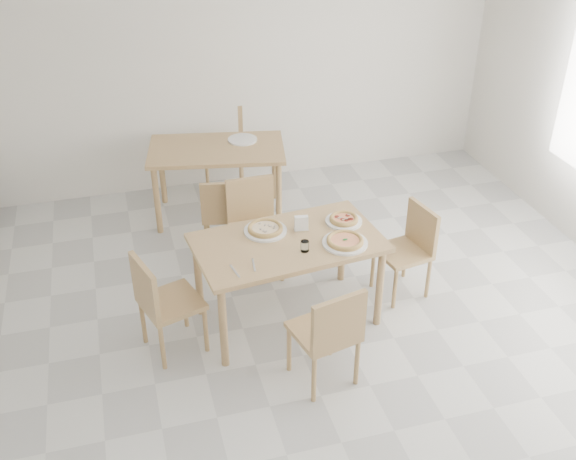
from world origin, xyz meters
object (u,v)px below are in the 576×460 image
object	(u,v)px
pizza_margherita	(345,240)
chair_back_s	(224,210)
plate_mushroom	(265,231)
chair_south	(330,331)
plate_pepperoni	(344,221)
chair_back_n	(224,141)
main_table	(288,250)
tumbler_b	(305,246)
pizza_pepperoni	(344,219)
plate_empty	(242,140)
tumbler_a	(301,223)
pizza_mushroom	(265,228)
second_table	(217,157)
chair_west	(161,299)
napkin_holder	(301,224)
chair_east	(410,244)
chair_north	(254,220)
plate_margherita	(345,243)

from	to	relation	value
pizza_margherita	chair_back_s	size ratio (longest dim) A/B	0.42
plate_mushroom	pizza_margherita	world-z (taller)	pizza_margherita
chair_south	plate_pepperoni	xyz separation A→B (m)	(0.43, 0.95, 0.27)
pizza_margherita	chair_back_n	size ratio (longest dim) A/B	0.39
main_table	tumbler_b	size ratio (longest dim) A/B	17.95
pizza_pepperoni	tumbler_b	xyz separation A→B (m)	(-0.42, -0.32, 0.01)
pizza_pepperoni	chair_back_s	world-z (taller)	pizza_pepperoni
chair_back_n	plate_empty	size ratio (longest dim) A/B	2.95
pizza_pepperoni	tumbler_a	xyz separation A→B (m)	(-0.36, 0.01, 0.01)
plate_empty	pizza_pepperoni	bearing A→B (deg)	-76.29
pizza_mushroom	plate_empty	distance (m)	1.77
tumbler_b	chair_back_n	xyz separation A→B (m)	(-0.10, 2.71, -0.29)
second_table	plate_empty	distance (m)	0.32
chair_west	pizza_pepperoni	xyz separation A→B (m)	(1.51, 0.27, 0.29)
chair_west	napkin_holder	bearing A→B (deg)	-96.07
chair_east	pizza_pepperoni	size ratio (longest dim) A/B	2.76
pizza_pepperoni	chair_back_s	bearing A→B (deg)	130.33
plate_pepperoni	tumbler_a	world-z (taller)	tumbler_a
pizza_margherita	chair_back_n	bearing A→B (deg)	98.90
chair_south	chair_north	world-z (taller)	chair_north
chair_south	chair_west	distance (m)	1.28
plate_margherita	plate_mushroom	world-z (taller)	same
plate_mushroom	pizza_mushroom	size ratio (longest dim) A/B	1.14
main_table	plate_mushroom	xyz separation A→B (m)	(-0.13, 0.18, 0.10)
chair_east	plate_pepperoni	distance (m)	0.66
chair_east	tumbler_a	distance (m)	1.00
plate_pepperoni	pizza_margherita	xyz separation A→B (m)	(-0.10, -0.31, 0.02)
plate_mushroom	napkin_holder	bearing A→B (deg)	-12.94
napkin_holder	pizza_pepperoni	bearing A→B (deg)	13.38
plate_empty	chair_north	bearing A→B (deg)	-98.03
pizza_margherita	napkin_holder	bearing A→B (deg)	134.06
pizza_pepperoni	chair_north	bearing A→B (deg)	133.15
second_table	chair_south	bearing A→B (deg)	-72.78
plate_pepperoni	second_table	bearing A→B (deg)	113.17
plate_margherita	napkin_holder	world-z (taller)	napkin_holder
plate_margherita	napkin_holder	size ratio (longest dim) A/B	2.68
pizza_pepperoni	second_table	size ratio (longest dim) A/B	0.20
main_table	pizza_margherita	xyz separation A→B (m)	(0.40, -0.16, 0.12)
tumbler_a	plate_empty	distance (m)	1.78
chair_east	plate_mushroom	size ratio (longest dim) A/B	2.36
plate_margherita	plate_mushroom	size ratio (longest dim) A/B	1.03
pizza_pepperoni	plate_empty	distance (m)	1.84
pizza_margherita	pizza_pepperoni	xyz separation A→B (m)	(0.10, 0.31, 0.00)
napkin_holder	plate_empty	xyz separation A→B (m)	(-0.07, 1.82, -0.05)
pizza_margherita	plate_empty	size ratio (longest dim) A/B	1.15
chair_north	chair_west	xyz separation A→B (m)	(-0.91, -0.91, -0.01)
chair_west	napkin_holder	distance (m)	1.22
chair_north	pizza_pepperoni	world-z (taller)	chair_north
main_table	plate_margherita	size ratio (longest dim) A/B	4.35
pizza_margherita	second_table	distance (m)	2.09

